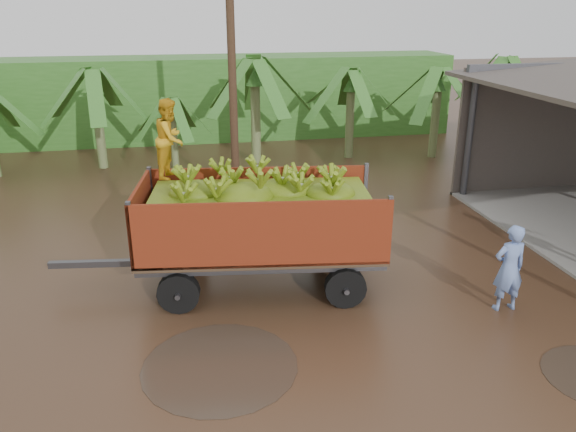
% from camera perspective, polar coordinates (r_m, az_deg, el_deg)
% --- Properties ---
extents(ground, '(100.00, 100.00, 0.00)m').
position_cam_1_polar(ground, '(12.07, 7.27, -8.10)').
color(ground, black).
rests_on(ground, ground).
extents(hedge_north, '(22.00, 3.00, 3.60)m').
position_cam_1_polar(hedge_north, '(26.34, -7.84, 11.85)').
color(hedge_north, '#2D661E').
rests_on(hedge_north, ground).
extents(banana_trailer, '(7.12, 3.07, 4.00)m').
position_cam_1_polar(banana_trailer, '(11.85, -2.97, -0.36)').
color(banana_trailer, '#9F2F16').
rests_on(banana_trailer, ground).
extents(man_blue, '(0.67, 0.45, 1.82)m').
position_cam_1_polar(man_blue, '(11.93, 21.54, -4.94)').
color(man_blue, '#6B86C4').
rests_on(man_blue, ground).
extents(utility_pole, '(1.20, 0.24, 7.75)m').
position_cam_1_polar(utility_pole, '(16.89, -5.69, 14.34)').
color(utility_pole, '#47301E').
rests_on(utility_pole, ground).
extents(banana_plants, '(24.75, 19.79, 4.06)m').
position_cam_1_polar(banana_plants, '(16.78, -14.62, 6.49)').
color(banana_plants, '#2D661E').
rests_on(banana_plants, ground).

